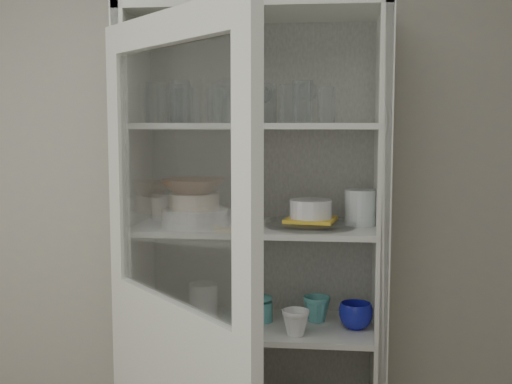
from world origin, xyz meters
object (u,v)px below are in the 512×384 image
Objects in this scene: goblet_3 at (307,100)px; mug_teal at (317,309)px; goblet_1 at (240,102)px; white_canister at (204,300)px; grey_bowl_stack at (360,207)px; pantry_cabinet at (258,299)px; plate_stack_front at (195,218)px; teal_jar at (263,310)px; yellow_trivet at (311,220)px; mug_blue at (356,316)px; white_ramekin at (311,209)px; cupboard_door at (175,370)px; cream_bowl at (194,201)px; measuring_cups at (169,322)px; goblet_0 at (179,102)px; mug_white at (296,323)px; terracotta_bowl at (194,186)px; plate_stack_back at (178,205)px; goblet_2 at (262,103)px; glass_platter at (311,224)px.

goblet_3 is 1.62× the size of mug_teal.
goblet_1 reaches higher than white_canister.
pantry_cabinet is at bearing 174.81° from grey_bowl_stack.
goblet_1 reaches higher than plate_stack_front.
yellow_trivet is at bearing -10.91° from teal_jar.
pantry_cabinet is at bearing 148.64° from mug_blue.
mug_teal is (0.03, 0.07, -0.38)m from yellow_trivet.
white_ramekin is at bearing -165.51° from grey_bowl_stack.
cupboard_door reaches higher than white_ramekin.
plate_stack_front is at bearing 0.00° from cream_bowl.
white_ramekin reaches higher than measuring_cups.
white_ramekin reaches higher than white_canister.
goblet_0 is (-0.33, 0.02, 0.81)m from pantry_cabinet.
pantry_cabinet reaches higher than white_canister.
grey_bowl_stack is 1.33× the size of mug_white.
goblet_3 is 1.37× the size of mug_blue.
pantry_cabinet is 11.76× the size of goblet_3.
yellow_trivet is (0.45, 0.05, -0.13)m from terracotta_bowl.
mug_blue is at bearing 89.35° from cupboard_door.
plate_stack_back is at bearing 92.72° from measuring_cups.
mug_teal is (0.47, 0.12, -0.38)m from plate_stack_front.
white_ramekin reaches higher than teal_jar.
cream_bowl is 1.48× the size of mug_blue.
yellow_trivet is (0.45, 0.05, -0.07)m from cream_bowl.
mug_blue is (-0.01, -0.06, -0.42)m from grey_bowl_stack.
goblet_3 reaches higher than goblet_0.
plate_stack_back is at bearing 119.52° from plate_stack_front.
plate_stack_front is at bearing -60.48° from plate_stack_back.
white_canister is at bearing -175.30° from pantry_cabinet.
mug_white is (-0.23, -0.11, -0.00)m from mug_blue.
grey_bowl_stack is (0.64, 0.10, -0.03)m from cream_bowl.
goblet_2 is 0.67× the size of terracotta_bowl.
glass_platter is 0.21m from grey_bowl_stack.
plate_stack_back is 0.58m from yellow_trivet.
teal_jar is at bearing 155.56° from mug_white.
terracotta_bowl is at bearing 14.21° from measuring_cups.
goblet_0 is at bearing 178.31° from mug_white.
terracotta_bowl reaches higher than teal_jar.
yellow_trivet is (0.02, -0.10, -0.46)m from goblet_3.
goblet_0 is at bearing 168.44° from glass_platter.
mug_white is (0.40, -0.06, -0.51)m from terracotta_bowl.
teal_jar is (-0.22, -0.03, -0.00)m from mug_teal.
goblet_1 is 0.09m from goblet_2.
glass_platter is at bearing -11.56° from goblet_0.
mug_white is at bearing -113.24° from glass_platter.
yellow_trivet reaches higher than white_canister.
grey_bowl_stack reaches higher than teal_jar.
cream_bowl is 1.80× the size of measuring_cups.
mug_teal is (-0.15, 0.08, 0.00)m from mug_blue.
mug_teal is (0.03, 0.07, -0.36)m from glass_platter.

